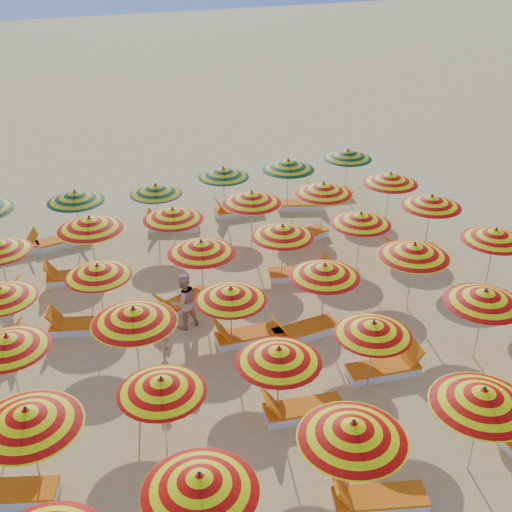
% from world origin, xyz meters
% --- Properties ---
extents(ground, '(120.00, 120.00, 0.00)m').
position_xyz_m(ground, '(0.00, 0.00, 0.00)').
color(ground, '#EFBC6A').
rests_on(ground, ground).
extents(umbrella_1, '(2.32, 2.32, 1.99)m').
position_xyz_m(umbrella_1, '(-3.85, -6.27, 1.75)').
color(umbrella_1, silver).
rests_on(umbrella_1, ground).
extents(umbrella_2, '(2.46, 2.46, 2.04)m').
position_xyz_m(umbrella_2, '(-1.12, -6.26, 1.80)').
color(umbrella_2, silver).
rests_on(umbrella_2, ground).
extents(umbrella_3, '(2.54, 2.54, 2.04)m').
position_xyz_m(umbrella_3, '(1.49, -6.45, 1.79)').
color(umbrella_3, silver).
rests_on(umbrella_3, ground).
extents(umbrella_6, '(2.15, 2.15, 2.05)m').
position_xyz_m(umbrella_6, '(-6.15, -3.76, 1.81)').
color(umbrella_6, silver).
rests_on(umbrella_6, ground).
extents(umbrella_7, '(2.04, 2.04, 1.83)m').
position_xyz_m(umbrella_7, '(-3.72, -3.61, 1.61)').
color(umbrella_7, silver).
rests_on(umbrella_7, ground).
extents(umbrella_8, '(2.32, 2.32, 1.88)m').
position_xyz_m(umbrella_8, '(-1.30, -3.69, 1.66)').
color(umbrella_8, silver).
rests_on(umbrella_8, ground).
extents(umbrella_9, '(1.75, 1.75, 1.81)m').
position_xyz_m(umbrella_9, '(1.03, -3.55, 1.59)').
color(umbrella_9, silver).
rests_on(umbrella_9, ground).
extents(umbrella_10, '(2.19, 2.19, 1.97)m').
position_xyz_m(umbrella_10, '(3.96, -3.64, 1.73)').
color(umbrella_10, silver).
rests_on(umbrella_10, ground).
extents(umbrella_12, '(2.07, 2.07, 1.84)m').
position_xyz_m(umbrella_12, '(-6.30, -1.01, 1.62)').
color(umbrella_12, silver).
rests_on(umbrella_12, ground).
extents(umbrella_13, '(2.32, 2.32, 2.03)m').
position_xyz_m(umbrella_13, '(-3.67, -1.29, 1.78)').
color(umbrella_13, silver).
rests_on(umbrella_13, ground).
extents(umbrella_14, '(2.15, 2.15, 1.83)m').
position_xyz_m(umbrella_14, '(-1.31, -1.03, 1.61)').
color(umbrella_14, silver).
rests_on(umbrella_14, ground).
extents(umbrella_15, '(2.06, 2.06, 1.91)m').
position_xyz_m(umbrella_15, '(1.21, -1.02, 1.68)').
color(umbrella_15, silver).
rests_on(umbrella_15, ground).
extents(umbrella_16, '(2.05, 2.05, 2.03)m').
position_xyz_m(umbrella_16, '(3.77, -1.15, 1.79)').
color(umbrella_16, silver).
rests_on(umbrella_16, ground).
extents(umbrella_17, '(2.02, 2.02, 1.93)m').
position_xyz_m(umbrella_17, '(6.48, -1.14, 1.70)').
color(umbrella_17, silver).
rests_on(umbrella_17, ground).
extents(umbrella_18, '(2.14, 2.14, 1.78)m').
position_xyz_m(umbrella_18, '(-6.29, 1.23, 1.57)').
color(umbrella_18, silver).
rests_on(umbrella_18, ground).
extents(umbrella_19, '(2.16, 2.16, 1.79)m').
position_xyz_m(umbrella_19, '(-3.96, 1.41, 1.58)').
color(umbrella_19, silver).
rests_on(umbrella_19, ground).
extents(umbrella_20, '(2.36, 2.36, 1.95)m').
position_xyz_m(umbrella_20, '(-1.22, 1.35, 1.71)').
color(umbrella_20, silver).
rests_on(umbrella_20, ground).
extents(umbrella_21, '(2.23, 2.23, 1.90)m').
position_xyz_m(umbrella_21, '(1.22, 1.45, 1.68)').
color(umbrella_21, silver).
rests_on(umbrella_21, ground).
extents(umbrella_22, '(2.01, 2.01, 1.90)m').
position_xyz_m(umbrella_22, '(3.68, 1.31, 1.67)').
color(umbrella_22, silver).
rests_on(umbrella_22, ground).
extents(umbrella_23, '(1.98, 1.98, 1.99)m').
position_xyz_m(umbrella_23, '(6.25, 1.41, 1.75)').
color(umbrella_23, silver).
rests_on(umbrella_23, ground).
extents(umbrella_25, '(2.12, 2.12, 2.06)m').
position_xyz_m(umbrella_25, '(-3.70, 3.78, 1.81)').
color(umbrella_25, silver).
rests_on(umbrella_25, ground).
extents(umbrella_26, '(2.17, 2.17, 1.92)m').
position_xyz_m(umbrella_26, '(-1.28, 3.75, 1.69)').
color(umbrella_26, silver).
rests_on(umbrella_26, ground).
extents(umbrella_27, '(2.23, 2.23, 2.03)m').
position_xyz_m(umbrella_27, '(1.25, 3.76, 1.78)').
color(umbrella_27, silver).
rests_on(umbrella_27, ground).
extents(umbrella_28, '(2.30, 2.30, 2.03)m').
position_xyz_m(umbrella_28, '(3.64, 3.53, 1.79)').
color(umbrella_28, silver).
rests_on(umbrella_28, ground).
extents(umbrella_29, '(2.30, 2.30, 1.99)m').
position_xyz_m(umbrella_29, '(6.17, 3.53, 1.75)').
color(umbrella_29, silver).
rests_on(umbrella_29, ground).
extents(umbrella_31, '(2.31, 2.31, 1.91)m').
position_xyz_m(umbrella_31, '(-3.71, 6.26, 1.69)').
color(umbrella_31, silver).
rests_on(umbrella_31, ground).
extents(umbrella_32, '(2.05, 2.05, 1.81)m').
position_xyz_m(umbrella_32, '(-1.17, 6.06, 1.59)').
color(umbrella_32, silver).
rests_on(umbrella_32, ground).
extents(umbrella_33, '(2.33, 2.33, 1.88)m').
position_xyz_m(umbrella_33, '(1.35, 6.48, 1.66)').
color(umbrella_33, silver).
rests_on(umbrella_33, ground).
extents(umbrella_34, '(2.31, 2.31, 2.01)m').
position_xyz_m(umbrella_34, '(3.60, 6.03, 1.77)').
color(umbrella_34, silver).
rests_on(umbrella_34, ground).
extents(umbrella_35, '(2.42, 2.42, 1.94)m').
position_xyz_m(umbrella_35, '(6.18, 6.33, 1.71)').
color(umbrella_35, silver).
rests_on(umbrella_35, ground).
extents(lounger_1, '(1.83, 1.09, 0.69)m').
position_xyz_m(lounger_1, '(-0.62, -6.49, 0.15)').
color(lounger_1, white).
rests_on(lounger_1, ground).
extents(lounger_4, '(1.83, 1.14, 0.69)m').
position_xyz_m(lounger_4, '(-6.75, -3.69, 0.15)').
color(lounger_4, white).
rests_on(lounger_4, ground).
extents(lounger_5, '(1.81, 0.87, 0.69)m').
position_xyz_m(lounger_5, '(-0.80, -3.82, 0.15)').
color(lounger_5, white).
rests_on(lounger_5, ground).
extents(lounger_6, '(1.80, 0.83, 0.69)m').
position_xyz_m(lounger_6, '(1.63, -3.33, 0.15)').
color(lounger_6, white).
rests_on(lounger_6, ground).
extents(lounger_7, '(1.78, 0.74, 0.69)m').
position_xyz_m(lounger_7, '(-0.80, -0.85, 0.15)').
color(lounger_7, white).
rests_on(lounger_7, ground).
extents(lounger_8, '(1.75, 0.65, 0.69)m').
position_xyz_m(lounger_8, '(0.61, -1.19, 0.15)').
color(lounger_8, white).
rests_on(lounger_8, ground).
extents(lounger_10, '(1.83, 1.10, 0.69)m').
position_xyz_m(lounger_10, '(-4.55, 1.25, 0.15)').
color(lounger_10, white).
rests_on(lounger_10, ground).
extents(lounger_11, '(1.82, 1.19, 0.69)m').
position_xyz_m(lounger_11, '(-1.81, 1.28, 0.15)').
color(lounger_11, white).
rests_on(lounger_11, ground).
extents(lounger_12, '(1.83, 1.10, 0.69)m').
position_xyz_m(lounger_12, '(1.82, 1.48, 0.15)').
color(lounger_12, white).
rests_on(lounger_12, ground).
extents(lounger_13, '(1.79, 0.79, 0.69)m').
position_xyz_m(lounger_13, '(5.65, 1.35, 0.15)').
color(lounger_13, white).
rests_on(lounger_13, ground).
extents(lounger_15, '(1.80, 0.86, 0.69)m').
position_xyz_m(lounger_15, '(-4.29, 3.92, 0.15)').
color(lounger_15, white).
rests_on(lounger_15, ground).
extents(lounger_16, '(1.82, 1.03, 0.69)m').
position_xyz_m(lounger_16, '(3.05, 3.63, 0.15)').
color(lounger_16, white).
rests_on(lounger_16, ground).
extents(lounger_17, '(1.77, 0.71, 0.69)m').
position_xyz_m(lounger_17, '(-5.83, 6.42, 0.15)').
color(lounger_17, white).
rests_on(lounger_17, ground).
extents(lounger_18, '(1.79, 0.80, 0.69)m').
position_xyz_m(lounger_18, '(-4.21, 6.45, 0.15)').
color(lounger_18, white).
rests_on(lounger_18, ground).
extents(lounger_19, '(1.82, 1.20, 0.69)m').
position_xyz_m(lounger_19, '(-0.67, 6.19, 0.15)').
color(lounger_19, white).
rests_on(lounger_19, ground).
extents(lounger_20, '(1.77, 0.71, 0.69)m').
position_xyz_m(lounger_20, '(1.85, 6.45, 0.15)').
color(lounger_20, white).
rests_on(lounger_20, ground).
extents(lounger_21, '(1.83, 1.14, 0.69)m').
position_xyz_m(lounger_21, '(4.19, 6.01, 0.15)').
color(lounger_21, white).
rests_on(lounger_21, ground).
extents(lounger_22, '(1.79, 0.79, 0.69)m').
position_xyz_m(lounger_22, '(5.58, 6.55, 0.15)').
color(lounger_22, white).
rests_on(lounger_22, ground).
extents(beachgoer_a, '(0.40, 0.52, 1.27)m').
position_xyz_m(beachgoer_a, '(-2.84, -0.46, 0.64)').
color(beachgoer_a, tan).
rests_on(beachgoer_a, ground).
extents(beachgoer_b, '(0.87, 0.75, 1.54)m').
position_xyz_m(beachgoer_b, '(-2.06, 0.39, 0.77)').
color(beachgoer_b, tan).
rests_on(beachgoer_b, ground).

